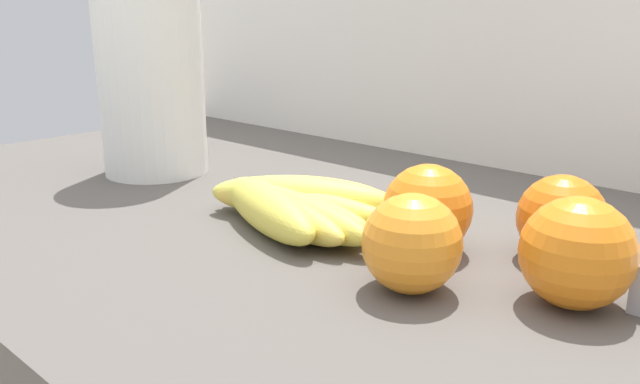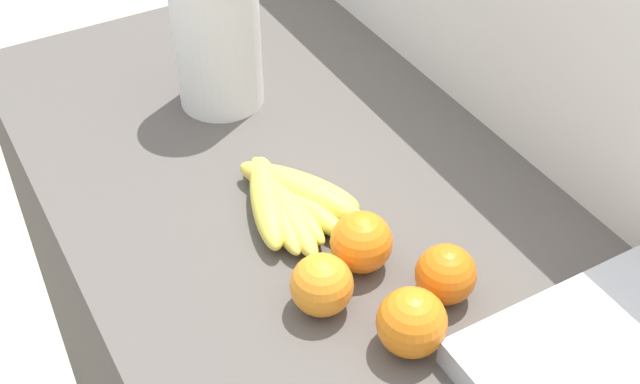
{
  "view_description": "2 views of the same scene",
  "coord_description": "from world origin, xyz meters",
  "views": [
    {
      "loc": [
        0.24,
        -0.43,
        1.14
      ],
      "look_at": [
        -0.13,
        -0.03,
        0.98
      ],
      "focal_mm": 35.42,
      "sensor_mm": 36.0,
      "label": 1
    },
    {
      "loc": [
        0.56,
        -0.39,
        1.68
      ],
      "look_at": [
        -0.11,
        -0.02,
        1.01
      ],
      "focal_mm": 46.59,
      "sensor_mm": 36.0,
      "label": 2
    }
  ],
  "objects": [
    {
      "name": "orange_front",
      "position": [
        0.1,
        -0.02,
        0.98
      ],
      "size": [
        0.08,
        0.08,
        0.08
      ],
      "primitive_type": "sphere",
      "color": "orange",
      "rests_on": "counter"
    },
    {
      "name": "orange_far_right",
      "position": [
        -0.04,
        -0.0,
        0.98
      ],
      "size": [
        0.08,
        0.08,
        0.08
      ],
      "primitive_type": "sphere",
      "color": "orange",
      "rests_on": "counter"
    },
    {
      "name": "banana_bunch",
      "position": [
        -0.17,
        -0.03,
        0.96
      ],
      "size": [
        0.21,
        0.17,
        0.04
      ],
      "color": "#E3D24C",
      "rests_on": "counter"
    },
    {
      "name": "orange_right",
      "position": [
        0.06,
        0.06,
        0.98
      ],
      "size": [
        0.07,
        0.07,
        0.07
      ],
      "primitive_type": "sphere",
      "color": "orange",
      "rests_on": "counter"
    },
    {
      "name": "wall_back",
      "position": [
        0.0,
        0.34,
        0.65
      ],
      "size": [
        1.93,
        0.06,
        1.3
      ],
      "primitive_type": "cube",
      "color": "silver",
      "rests_on": "ground"
    },
    {
      "name": "orange_center",
      "position": [
        0.0,
        -0.07,
        0.98
      ],
      "size": [
        0.07,
        0.07,
        0.07
      ],
      "primitive_type": "sphere",
      "color": "orange",
      "rests_on": "counter"
    },
    {
      "name": "paper_towel_roll",
      "position": [
        -0.44,
        0.0,
        1.07
      ],
      "size": [
        0.13,
        0.13,
        0.28
      ],
      "color": "white",
      "rests_on": "counter"
    }
  ]
}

